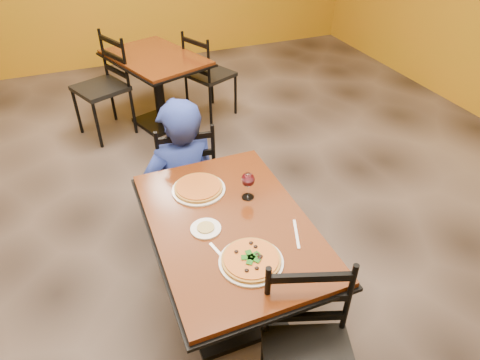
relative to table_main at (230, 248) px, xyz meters
name	(u,v)px	position (x,y,z in m)	size (l,w,h in m)	color
floor	(207,256)	(0.00, 0.50, -0.56)	(7.00, 8.00, 0.01)	black
table_main	(230,248)	(0.00, 0.00, 0.00)	(0.83, 1.23, 0.75)	#5A260E
table_second	(157,75)	(0.17, 2.57, -0.01)	(1.06, 1.27, 0.75)	#5A260E
chair_main_far	(185,170)	(0.01, 0.97, -0.10)	(0.41, 0.41, 0.90)	black
chair_second_left	(100,89)	(-0.40, 2.57, -0.06)	(0.45, 0.45, 0.99)	black
chair_second_right	(210,75)	(0.75, 2.57, -0.09)	(0.42, 0.42, 0.93)	black
diner	(181,171)	(-0.05, 0.82, 0.00)	(0.57, 0.37, 1.10)	#1C2B9A
plate_main	(251,262)	(-0.01, -0.31, 0.20)	(0.31, 0.31, 0.01)	white
pizza_main	(251,259)	(-0.01, -0.31, 0.21)	(0.28, 0.28, 0.02)	#940E0A
plate_far	(199,189)	(-0.07, 0.32, 0.20)	(0.31, 0.31, 0.01)	white
pizza_far	(199,187)	(-0.07, 0.32, 0.21)	(0.28, 0.28, 0.02)	orange
side_plate	(206,229)	(-0.14, -0.01, 0.20)	(0.16, 0.16, 0.01)	white
dip	(206,227)	(-0.14, -0.01, 0.21)	(0.09, 0.09, 0.01)	tan
wine_glass	(248,185)	(0.17, 0.16, 0.28)	(0.08, 0.08, 0.18)	white
fork	(221,255)	(-0.13, -0.21, 0.20)	(0.01, 0.19, 0.00)	silver
knife	(296,234)	(0.28, -0.21, 0.20)	(0.01, 0.21, 0.00)	silver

